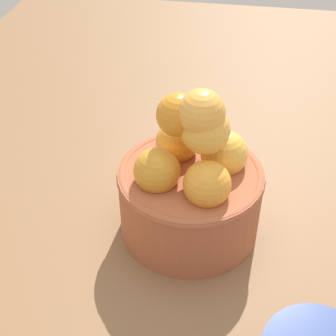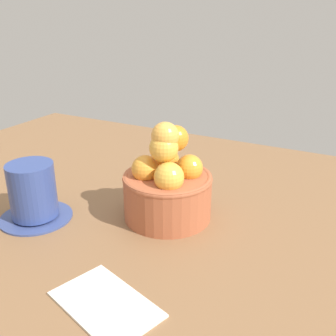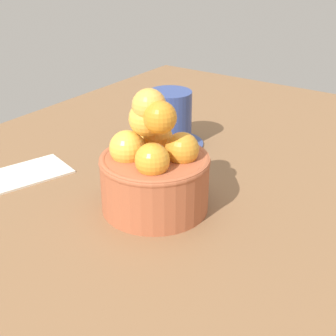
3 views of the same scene
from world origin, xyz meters
TOP-DOWN VIEW (x-y plane):
  - ground_plane at (0.00, 0.00)cm, footprint 122.26×82.07cm
  - terracotta_bowl at (-0.02, 0.05)cm, footprint 13.65×13.65cm
  - coffee_cup at (17.87, 10.00)cm, footprint 11.10×11.10cm
  - folded_napkin at (-3.32, 20.86)cm, footprint 13.98×10.94cm

SIDE VIEW (x-z plane):
  - ground_plane at x=0.00cm, z-range -3.07..0.00cm
  - folded_napkin at x=-3.32cm, z-range 0.00..0.60cm
  - coffee_cup at x=17.87cm, z-range -0.38..8.67cm
  - terracotta_bowl at x=-0.02cm, z-range -2.29..13.21cm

